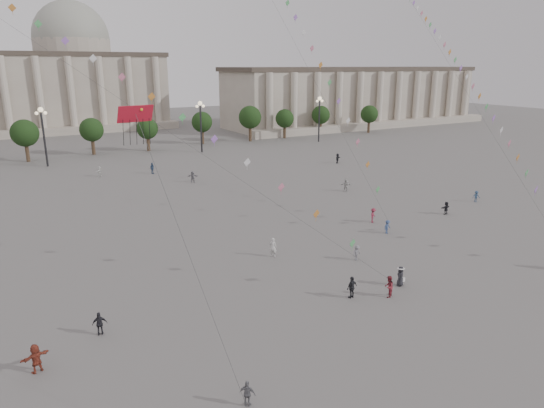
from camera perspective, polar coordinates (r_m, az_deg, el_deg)
ground at (r=38.36m, az=10.23°, el=-11.92°), size 360.00×360.00×0.00m
hall_east at (r=154.40m, az=9.75°, el=12.35°), size 84.00×26.22×17.20m
hall_central at (r=156.52m, az=-22.06°, el=13.62°), size 48.30×34.30×35.50m
tree_row at (r=106.76m, az=-17.56°, el=8.64°), size 137.12×5.12×8.00m
lamp_post_mid_west at (r=96.51m, az=-25.38°, el=8.30°), size 2.00×0.90×10.65m
lamp_post_mid_east at (r=103.19m, az=-8.40°, el=10.07°), size 2.00×0.90×10.65m
lamp_post_far_east at (r=117.40m, az=5.60°, el=10.87°), size 2.00×0.90×10.65m
person_crowd_0 at (r=84.87m, az=-13.91°, el=4.11°), size 1.17×1.03×1.89m
person_crowd_3 at (r=63.59m, az=19.79°, el=-0.45°), size 1.52×0.58×1.60m
person_crowd_4 at (r=85.30m, az=-19.64°, el=3.64°), size 1.38×1.53×1.69m
person_crowd_6 at (r=46.67m, az=9.94°, el=-5.67°), size 1.06×0.74×1.50m
person_crowd_7 at (r=71.61m, az=8.69°, el=2.20°), size 1.66×1.44×1.81m
person_crowd_8 at (r=57.95m, az=11.81°, el=-1.31°), size 1.29×1.17×1.73m
person_crowd_9 at (r=92.19m, az=7.72°, el=5.35°), size 1.76×1.35×1.85m
person_crowd_12 at (r=77.25m, az=-9.31°, el=3.19°), size 1.73×1.25×1.80m
person_crowd_13 at (r=46.77m, az=0.10°, el=-5.10°), size 0.83×0.78×1.90m
person_crowd_14 at (r=70.91m, az=22.89°, el=0.84°), size 1.13×0.98×1.52m
tourist_1 at (r=36.00m, az=-19.60°, el=-13.12°), size 1.04×0.57×1.68m
tourist_2 at (r=33.58m, az=-26.02°, el=-16.00°), size 1.79×1.03×1.83m
tourist_3 at (r=28.09m, az=-2.90°, el=-21.38°), size 0.90×0.90×1.54m
tourist_4 at (r=39.37m, az=9.38°, el=-9.64°), size 1.12×0.62×1.81m
kite_flyer_0 at (r=40.11m, az=13.58°, el=-9.42°), size 1.09×1.05×1.77m
kite_flyer_1 at (r=54.56m, az=13.42°, el=-2.63°), size 1.08×0.76×1.52m
hat_person at (r=42.24m, az=14.88°, el=-8.16°), size 0.99×0.90×1.70m
dragon_kite at (r=30.67m, az=-15.57°, el=8.65°), size 2.25×7.45×19.41m
kite_train_west at (r=54.25m, az=-26.84°, el=18.42°), size 40.22×51.62×76.87m
kite_train_east at (r=69.86m, az=21.02°, el=14.74°), size 20.20×42.73×56.44m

